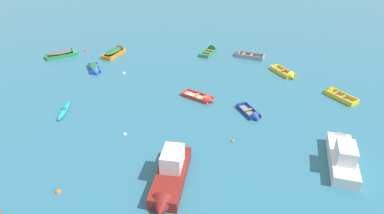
{
  "coord_description": "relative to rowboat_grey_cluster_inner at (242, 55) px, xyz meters",
  "views": [
    {
      "loc": [
        -2.36,
        -5.41,
        16.59
      ],
      "look_at": [
        0.0,
        22.88,
        0.15
      ],
      "focal_mm": 30.48,
      "sensor_mm": 36.0,
      "label": 1
    }
  ],
  "objects": [
    {
      "name": "rowboat_red_outer_right",
      "position": [
        -6.65,
        -12.18,
        -0.07
      ],
      "size": [
        3.67,
        3.39,
        1.17
      ],
      "color": "beige",
      "rests_on": "ground_plane"
    },
    {
      "name": "rowboat_grey_cluster_inner",
      "position": [
        0.0,
        0.0,
        0.0
      ],
      "size": [
        4.43,
        3.21,
        1.25
      ],
      "color": "#4C4C51",
      "rests_on": "ground_plane"
    },
    {
      "name": "rowboat_yellow_center",
      "position": [
        7.4,
        -12.13,
        -0.02
      ],
      "size": [
        2.74,
        3.99,
        1.16
      ],
      "color": "#99754C",
      "rests_on": "ground_plane"
    },
    {
      "name": "rowboat_orange_near_camera",
      "position": [
        -17.53,
        2.48,
        0.15
      ],
      "size": [
        3.29,
        4.52,
        1.39
      ],
      "color": "gray",
      "rests_on": "ground_plane"
    },
    {
      "name": "mooring_buoy_far_field",
      "position": [
        -15.87,
        -4.46,
        -0.23
      ],
      "size": [
        0.43,
        0.43,
        0.43
      ],
      "primitive_type": "sphere",
      "color": "silver",
      "rests_on": "ground_plane"
    },
    {
      "name": "rowboat_green_back_row_left",
      "position": [
        -4.14,
        2.21,
        -0.04
      ],
      "size": [
        2.99,
        3.86,
        1.24
      ],
      "color": "#4C4C51",
      "rests_on": "ground_plane"
    },
    {
      "name": "kayak_turquoise_far_back",
      "position": [
        -20.86,
        -13.31,
        -0.06
      ],
      "size": [
        0.74,
        3.73,
        0.35
      ],
      "color": "teal",
      "rests_on": "ground_plane"
    },
    {
      "name": "mooring_buoy_trailing",
      "position": [
        -14.5,
        -17.78,
        -0.23
      ],
      "size": [
        0.35,
        0.35,
        0.35
      ],
      "primitive_type": "sphere",
      "color": "silver",
      "rests_on": "ground_plane"
    },
    {
      "name": "mooring_buoy_midfield",
      "position": [
        -18.49,
        -24.5,
        -0.23
      ],
      "size": [
        0.38,
        0.38,
        0.38
      ],
      "primitive_type": "sphere",
      "color": "orange",
      "rests_on": "ground_plane"
    },
    {
      "name": "motor_launch_white_near_left",
      "position": [
        2.88,
        -22.78,
        0.45
      ],
      "size": [
        3.91,
        6.8,
        2.38
      ],
      "color": "white",
      "rests_on": "ground_plane"
    },
    {
      "name": "rowboat_green_distant_center",
      "position": [
        -24.46,
        2.32,
        0.13
      ],
      "size": [
        4.61,
        3.28,
        1.35
      ],
      "color": "gray",
      "rests_on": "ground_plane"
    },
    {
      "name": "mooring_buoy_near_foreground",
      "position": [
        -22.17,
        3.98,
        -0.23
      ],
      "size": [
        0.43,
        0.43,
        0.43
      ],
      "primitive_type": "sphere",
      "color": "red",
      "rests_on": "ground_plane"
    },
    {
      "name": "rowboat_yellow_outer_left",
      "position": [
        4.05,
        -6.97,
        -0.03
      ],
      "size": [
        2.46,
        4.11,
        1.17
      ],
      "color": "#99754C",
      "rests_on": "ground_plane"
    },
    {
      "name": "mooring_buoy_central",
      "position": [
        -5.14,
        -19.61,
        -0.23
      ],
      "size": [
        0.32,
        0.32,
        0.32
      ],
      "primitive_type": "sphere",
      "color": "orange",
      "rests_on": "ground_plane"
    },
    {
      "name": "rowboat_deep_blue_foreground_center",
      "position": [
        -2.44,
        -15.83,
        -0.07
      ],
      "size": [
        2.04,
        3.45,
        1.07
      ],
      "color": "gray",
      "rests_on": "ground_plane"
    },
    {
      "name": "rowboat_blue_cluster_outer",
      "position": [
        -19.55,
        -3.48,
        0.04
      ],
      "size": [
        2.23,
        3.72,
        1.12
      ],
      "color": "#4C4C51",
      "rests_on": "ground_plane"
    },
    {
      "name": "motor_launch_maroon_far_left",
      "position": [
        -10.64,
        -24.45,
        0.49
      ],
      "size": [
        3.39,
        6.98,
        2.59
      ],
      "color": "maroon",
      "rests_on": "ground_plane"
    }
  ]
}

